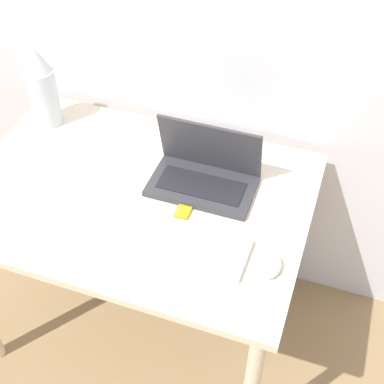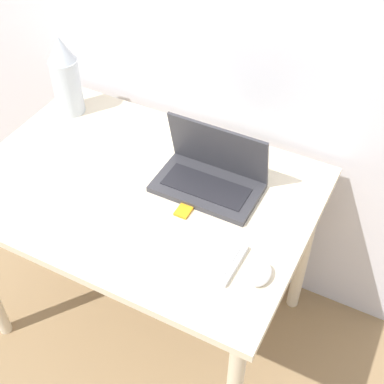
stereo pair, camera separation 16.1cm
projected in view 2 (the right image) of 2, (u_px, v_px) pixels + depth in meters
desk at (142, 207)px, 1.85m from camera, size 1.14×0.80×0.78m
laptop at (211, 174)px, 1.75m from camera, size 0.35×0.21×0.22m
keyboard at (175, 241)px, 1.60m from camera, size 0.41×0.16×0.02m
mouse at (260, 274)px, 1.50m from camera, size 0.06×0.09×0.04m
vase at (65, 76)px, 1.98m from camera, size 0.11×0.11×0.31m
mp3_player at (184, 211)px, 1.69m from camera, size 0.04×0.06×0.01m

